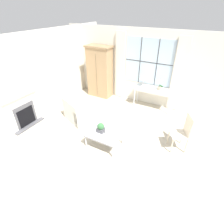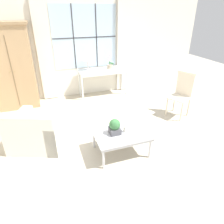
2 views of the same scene
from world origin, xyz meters
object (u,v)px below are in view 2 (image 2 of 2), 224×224
(coffee_table, at_px, (121,135))
(pillar_candle, at_px, (125,129))
(table_lamp, at_px, (87,58))
(side_chair_wooden, at_px, (182,92))
(potted_plant_small, at_px, (115,127))
(potted_orchid, at_px, (110,63))
(console_table, at_px, (103,72))
(armchair_upholstered, at_px, (39,131))
(armoire, at_px, (13,67))

(coffee_table, bearing_deg, pillar_candle, -0.51)
(table_lamp, bearing_deg, pillar_candle, -90.00)
(side_chair_wooden, bearing_deg, potted_plant_small, -156.14)
(potted_orchid, relative_size, side_chair_wooden, 0.38)
(table_lamp, xyz_separation_m, pillar_candle, (0.00, -2.76, -0.67))
(console_table, xyz_separation_m, coffee_table, (-0.51, -2.76, -0.34))
(potted_orchid, xyz_separation_m, pillar_candle, (-0.64, -2.75, -0.49))
(armchair_upholstered, height_order, coffee_table, armchair_upholstered)
(armoire, bearing_deg, potted_orchid, 0.27)
(potted_orchid, height_order, potted_plant_small, potted_orchid)
(side_chair_wooden, height_order, potted_plant_small, side_chair_wooden)
(table_lamp, bearing_deg, armoire, -179.30)
(console_table, bearing_deg, potted_plant_small, -102.86)
(pillar_candle, bearing_deg, coffee_table, 179.49)
(table_lamp, distance_m, side_chair_wooden, 2.67)
(armoire, bearing_deg, table_lamp, 0.70)
(potted_orchid, distance_m, side_chair_wooden, 2.23)
(console_table, xyz_separation_m, potted_plant_small, (-0.63, -2.75, -0.16))
(potted_orchid, bearing_deg, pillar_candle, -103.16)
(table_lamp, relative_size, armchair_upholstered, 0.36)
(armoire, xyz_separation_m, pillar_candle, (1.91, -2.74, -0.58))
(potted_orchid, bearing_deg, table_lamp, 178.98)
(potted_orchid, height_order, coffee_table, potted_orchid)
(armoire, distance_m, armchair_upholstered, 2.16)
(console_table, relative_size, table_lamp, 3.25)
(armchair_upholstered, bearing_deg, pillar_candle, -27.97)
(console_table, height_order, table_lamp, table_lamp)
(table_lamp, xyz_separation_m, potted_plant_small, (-0.19, -2.75, -0.59))
(potted_orchid, distance_m, potted_plant_small, 2.89)
(side_chair_wooden, height_order, coffee_table, side_chair_wooden)
(coffee_table, bearing_deg, side_chair_wooden, 25.47)
(coffee_table, height_order, pillar_candle, pillar_candle)
(armchair_upholstered, height_order, pillar_candle, armchair_upholstered)
(armchair_upholstered, xyz_separation_m, potted_plant_small, (1.28, -0.76, 0.29))
(armoire, distance_m, table_lamp, 1.92)
(armoire, height_order, potted_orchid, armoire)
(armoire, distance_m, potted_plant_small, 3.27)
(console_table, distance_m, coffee_table, 2.83)
(side_chair_wooden, bearing_deg, potted_orchid, 123.11)
(potted_plant_small, bearing_deg, armoire, 122.35)
(potted_plant_small, bearing_deg, table_lamp, 86.09)
(console_table, relative_size, side_chair_wooden, 1.35)
(pillar_candle, bearing_deg, armchair_upholstered, 152.03)
(console_table, xyz_separation_m, armchair_upholstered, (-1.90, -1.99, -0.45))
(table_lamp, xyz_separation_m, armchair_upholstered, (-1.46, -1.99, -0.88))
(coffee_table, bearing_deg, armchair_upholstered, 150.88)
(pillar_candle, bearing_deg, console_table, 80.95)
(armchair_upholstered, xyz_separation_m, coffee_table, (1.39, -0.78, 0.11))
(table_lamp, height_order, armchair_upholstered, table_lamp)
(potted_orchid, xyz_separation_m, coffee_table, (-0.71, -2.75, -0.59))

